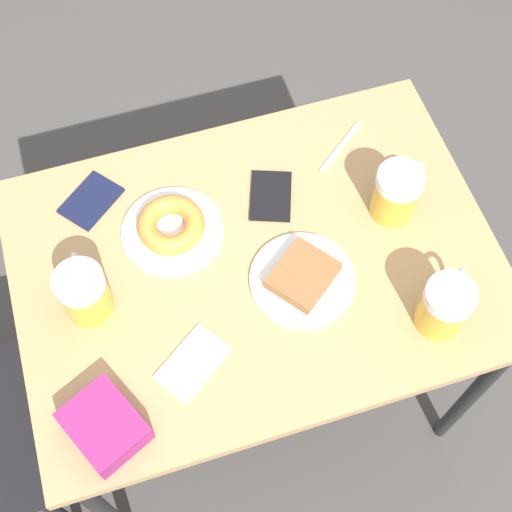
# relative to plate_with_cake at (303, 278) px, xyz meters

# --- Properties ---
(ground_plane) EXTENTS (8.00, 8.00, 0.00)m
(ground_plane) POSITION_rel_plate_with_cake_xyz_m (0.07, 0.08, -0.77)
(ground_plane) COLOR #474442
(table) EXTENTS (0.72, 1.00, 0.75)m
(table) POSITION_rel_plate_with_cake_xyz_m (0.07, 0.08, -0.09)
(table) COLOR tan
(table) RESTS_ON ground_plane
(plate_with_cake) EXTENTS (0.22, 0.22, 0.04)m
(plate_with_cake) POSITION_rel_plate_with_cake_xyz_m (0.00, 0.00, 0.00)
(plate_with_cake) COLOR white
(plate_with_cake) RESTS_ON table
(plate_with_donut) EXTENTS (0.22, 0.22, 0.05)m
(plate_with_donut) POSITION_rel_plate_with_cake_xyz_m (0.19, 0.23, 0.01)
(plate_with_donut) COLOR white
(plate_with_donut) RESTS_ON table
(beer_mug_left) EXTENTS (0.12, 0.12, 0.13)m
(beer_mug_left) POSITION_rel_plate_with_cake_xyz_m (-0.16, -0.23, 0.05)
(beer_mug_left) COLOR gold
(beer_mug_left) RESTS_ON table
(beer_mug_center) EXTENTS (0.10, 0.13, 0.13)m
(beer_mug_center) POSITION_rel_plate_with_cake_xyz_m (0.11, -0.24, 0.05)
(beer_mug_center) COLOR gold
(beer_mug_center) RESTS_ON table
(beer_mug_right) EXTENTS (0.14, 0.10, 0.13)m
(beer_mug_right) POSITION_rel_plate_with_cake_xyz_m (0.07, 0.42, 0.05)
(beer_mug_right) COLOR gold
(beer_mug_right) RESTS_ON table
(napkin_folded) EXTENTS (0.15, 0.16, 0.00)m
(napkin_folded) POSITION_rel_plate_with_cake_xyz_m (-0.10, 0.26, -0.01)
(napkin_folded) COLOR white
(napkin_folded) RESTS_ON table
(fork) EXTENTS (0.11, 0.14, 0.00)m
(fork) POSITION_rel_plate_with_cake_xyz_m (0.29, -0.19, -0.01)
(fork) COLOR silver
(fork) RESTS_ON table
(passport_near_edge) EXTENTS (0.15, 0.15, 0.01)m
(passport_near_edge) POSITION_rel_plate_with_cake_xyz_m (0.32, 0.38, -0.01)
(passport_near_edge) COLOR #141938
(passport_near_edge) RESTS_ON table
(passport_far_edge) EXTENTS (0.15, 0.13, 0.01)m
(passport_far_edge) POSITION_rel_plate_with_cake_xyz_m (0.21, -0.00, -0.01)
(passport_far_edge) COLOR black
(passport_far_edge) RESTS_ON table
(blue_pouch) EXTENTS (0.18, 0.17, 0.06)m
(blue_pouch) POSITION_rel_plate_with_cake_xyz_m (-0.18, 0.44, 0.01)
(blue_pouch) COLOR #8C2366
(blue_pouch) RESTS_ON table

